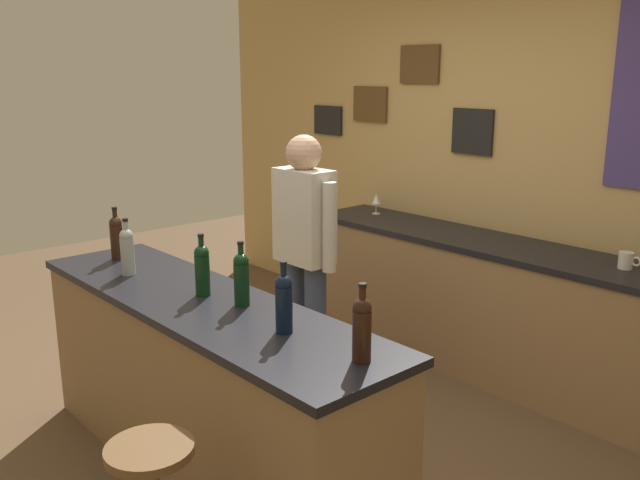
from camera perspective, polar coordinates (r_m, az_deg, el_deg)
name	(u,v)px	position (r m, az deg, el deg)	size (l,w,h in m)	color
ground_plane	(271,443)	(3.86, -4.19, -16.68)	(10.00, 10.00, 0.00)	brown
back_wall	(502,154)	(4.85, 15.11, 6.98)	(6.00, 0.09, 2.80)	tan
bar_counter	(205,388)	(3.44, -9.71, -12.19)	(2.33, 0.60, 0.92)	olive
side_counter	(509,313)	(4.56, 15.67, -5.98)	(3.18, 0.56, 0.90)	olive
bartender	(304,250)	(4.03, -1.33, -0.81)	(0.52, 0.21, 1.62)	#384766
wine_bottle_a	(116,236)	(4.03, -16.81, 0.31)	(0.07, 0.07, 0.31)	black
wine_bottle_b	(127,250)	(3.71, -15.96, -0.80)	(0.07, 0.07, 0.31)	#999E99
wine_bottle_c	(202,268)	(3.28, -9.92, -2.37)	(0.07, 0.07, 0.31)	black
wine_bottle_d	(241,277)	(3.12, -6.64, -3.14)	(0.07, 0.07, 0.31)	black
wine_bottle_e	(284,301)	(2.79, -3.07, -5.17)	(0.07, 0.07, 0.31)	black
wine_bottle_f	(362,327)	(2.52, 3.56, -7.34)	(0.07, 0.07, 0.31)	black
wine_glass_a	(376,200)	(5.21, 4.77, 3.40)	(0.07, 0.07, 0.16)	silver
coffee_mug	(626,260)	(4.13, 24.45, -1.58)	(0.12, 0.08, 0.09)	silver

